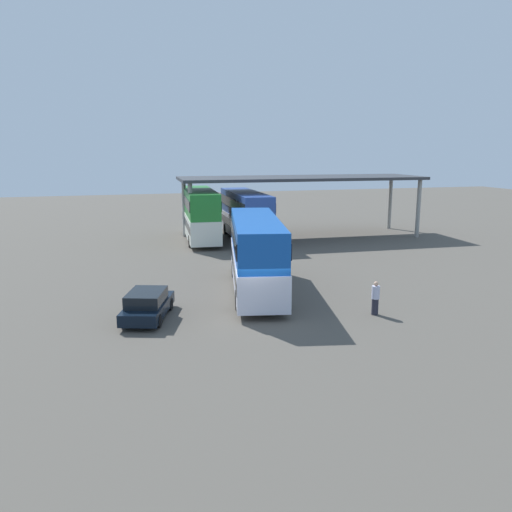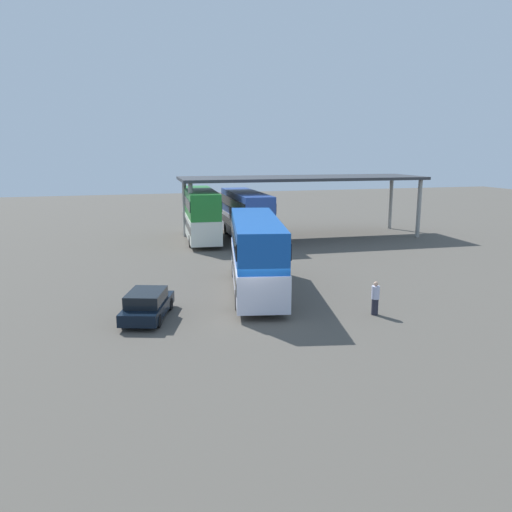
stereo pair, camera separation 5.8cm
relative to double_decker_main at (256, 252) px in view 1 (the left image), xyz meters
The scene contains 7 objects.
ground_plane 4.99m from the double_decker_main, 103.70° to the right, with size 140.00×140.00×0.00m, color #524D46.
double_decker_main is the anchor object (origin of this frame).
parked_hatchback 7.08m from the double_decker_main, 152.76° to the right, with size 2.86×4.37×1.35m.
double_decker_near_canopy 17.05m from the double_decker_main, 90.84° to the left, with size 3.24×10.74×4.36m.
double_decker_mid_row 16.32m from the double_decker_main, 77.49° to the left, with size 2.82×10.80×4.18m.
depot_canopy 18.63m from the double_decker_main, 61.63° to the left, with size 21.75×7.20×5.39m.
pedestrian_waiting 7.17m from the double_decker_main, 51.64° to the right, with size 0.38×0.38×1.63m.
Camera 1 is at (-6.32, -21.88, 7.74)m, focal length 35.50 mm.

